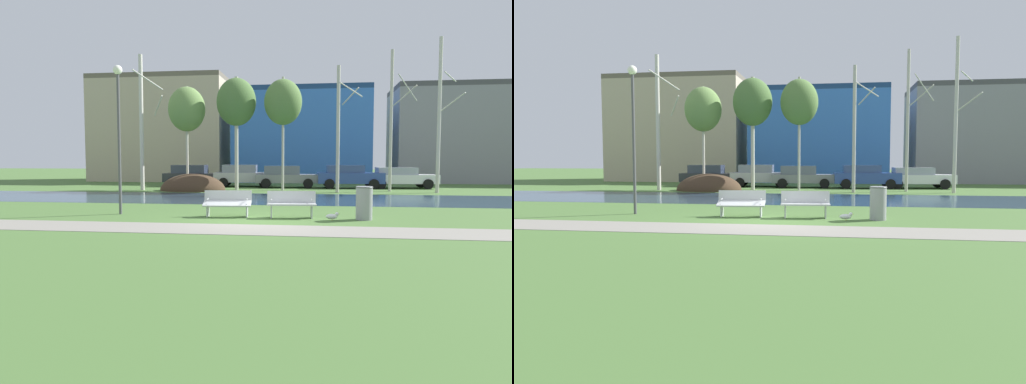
% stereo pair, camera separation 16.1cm
% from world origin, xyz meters
% --- Properties ---
extents(ground_plane, '(120.00, 120.00, 0.00)m').
position_xyz_m(ground_plane, '(0.00, 10.00, 0.00)').
color(ground_plane, '#476B33').
extents(paved_path_strip, '(60.00, 1.87, 0.01)m').
position_xyz_m(paved_path_strip, '(0.00, -1.77, 0.01)').
color(paved_path_strip, gray).
rests_on(paved_path_strip, ground).
extents(river_band, '(80.00, 6.31, 0.01)m').
position_xyz_m(river_band, '(0.00, 8.01, 0.00)').
color(river_band, '#284256').
rests_on(river_band, ground).
extents(soil_mound, '(4.01, 3.27, 2.04)m').
position_xyz_m(soil_mound, '(-5.66, 13.13, 0.00)').
color(soil_mound, '#423021').
rests_on(soil_mound, ground).
extents(bench_left, '(1.64, 0.68, 0.87)m').
position_xyz_m(bench_left, '(-1.07, 0.93, 0.47)').
color(bench_left, '#B2B5B7').
rests_on(bench_left, ground).
extents(bench_right, '(1.64, 0.69, 0.87)m').
position_xyz_m(bench_right, '(1.06, 0.93, 0.47)').
color(bench_right, '#B2B5B7').
rests_on(bench_right, ground).
extents(trash_bin, '(0.54, 0.54, 1.06)m').
position_xyz_m(trash_bin, '(3.37, 0.76, 0.55)').
color(trash_bin, gray).
rests_on(trash_bin, ground).
extents(seagull, '(0.44, 0.16, 0.26)m').
position_xyz_m(seagull, '(2.37, 0.47, 0.13)').
color(seagull, white).
rests_on(seagull, ground).
extents(streetlamp, '(0.32, 0.32, 5.13)m').
position_xyz_m(streetlamp, '(-4.93, 1.14, 3.45)').
color(streetlamp, '#4C4C51').
rests_on(streetlamp, ground).
extents(birch_far_left, '(1.58, 2.86, 8.22)m').
position_xyz_m(birch_far_left, '(-8.76, 12.97, 4.22)').
color(birch_far_left, beige).
rests_on(birch_far_left, ground).
extents(birch_left, '(2.31, 2.31, 6.44)m').
position_xyz_m(birch_left, '(-6.26, 14.05, 5.00)').
color(birch_left, beige).
rests_on(birch_left, ground).
extents(birch_center_left, '(2.44, 2.44, 6.94)m').
position_xyz_m(birch_center_left, '(-3.12, 14.09, 5.38)').
color(birch_center_left, beige).
rests_on(birch_center_left, ground).
extents(birch_center, '(2.29, 2.29, 6.85)m').
position_xyz_m(birch_center, '(-0.23, 13.94, 5.32)').
color(birch_center, '#BCB7A8').
rests_on(birch_center, ground).
extents(birch_center_right, '(1.44, 2.46, 7.19)m').
position_xyz_m(birch_center_right, '(3.05, 12.64, 3.71)').
color(birch_center_right, '#BCB7A8').
rests_on(birch_center_right, ground).
extents(birch_right, '(1.51, 2.80, 8.26)m').
position_xyz_m(birch_right, '(6.17, 13.87, 4.23)').
color(birch_right, '#BCB7A8').
rests_on(birch_right, ground).
extents(birch_far_right, '(1.46, 2.18, 8.69)m').
position_xyz_m(birch_far_right, '(8.65, 13.09, 4.40)').
color(birch_far_right, beige).
rests_on(birch_far_right, ground).
extents(parked_van_nearest_dark, '(4.24, 2.19, 1.49)m').
position_xyz_m(parked_van_nearest_dark, '(-6.79, 17.30, 0.78)').
color(parked_van_nearest_dark, '#282B30').
rests_on(parked_van_nearest_dark, ground).
extents(parked_sedan_second_silver, '(4.23, 2.15, 1.51)m').
position_xyz_m(parked_sedan_second_silver, '(-3.22, 17.39, 0.79)').
color(parked_sedan_second_silver, '#B2B5BC').
rests_on(parked_sedan_second_silver, ground).
extents(parked_hatch_third_grey, '(4.26, 2.11, 1.45)m').
position_xyz_m(parked_hatch_third_grey, '(-0.26, 16.78, 0.76)').
color(parked_hatch_third_grey, slate).
rests_on(parked_hatch_third_grey, ground).
extents(parked_wagon_fourth_blue, '(4.33, 2.14, 1.51)m').
position_xyz_m(parked_wagon_fourth_blue, '(3.92, 16.65, 0.80)').
color(parked_wagon_fourth_blue, '#2D4793').
rests_on(parked_wagon_fourth_blue, ground).
extents(parked_suv_fifth_white, '(4.51, 2.18, 1.36)m').
position_xyz_m(parked_suv_fifth_white, '(7.23, 16.96, 0.73)').
color(parked_suv_fifth_white, silver).
rests_on(parked_suv_fifth_white, ground).
extents(building_beige_block, '(11.46, 7.17, 8.98)m').
position_xyz_m(building_beige_block, '(-11.72, 25.83, 4.49)').
color(building_beige_block, '#BCAD8E').
rests_on(building_beige_block, ground).
extents(building_blue_store, '(11.13, 6.27, 7.73)m').
position_xyz_m(building_blue_store, '(0.50, 25.26, 3.86)').
color(building_blue_store, '#3870C6').
rests_on(building_blue_store, ground).
extents(building_grey_warehouse, '(17.59, 6.77, 7.82)m').
position_xyz_m(building_grey_warehouse, '(16.84, 25.88, 3.91)').
color(building_grey_warehouse, gray).
rests_on(building_grey_warehouse, ground).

